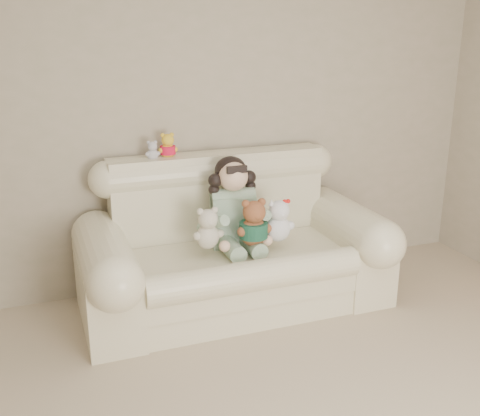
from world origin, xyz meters
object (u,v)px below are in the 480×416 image
sofa (235,236)px  white_cat (278,216)px  seated_child (233,202)px  cream_teddy (208,224)px  brown_teddy (254,218)px

sofa → white_cat: bearing=-27.4°
white_cat → seated_child: bearing=144.2°
white_cat → cream_teddy: white_cat is taller
sofa → seated_child: 0.24m
brown_teddy → white_cat: bearing=5.9°
brown_teddy → sofa: bearing=115.3°
brown_teddy → cream_teddy: bearing=168.9°
seated_child → brown_teddy: 0.25m
seated_child → white_cat: (0.25, -0.22, -0.07)m
white_cat → cream_teddy: 0.49m
brown_teddy → cream_teddy: (-0.30, 0.06, -0.03)m
sofa → white_cat: size_ratio=6.03×
seated_child → brown_teddy: bearing=-66.4°
white_cat → cream_teddy: (-0.49, 0.04, -0.01)m
seated_child → white_cat: seated_child is taller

